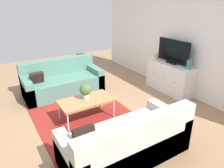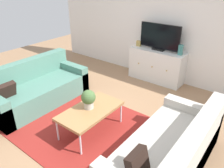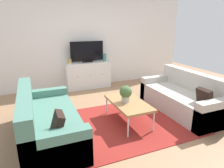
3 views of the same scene
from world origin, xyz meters
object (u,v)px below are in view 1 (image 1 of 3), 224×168
Objects in this scene: glass_vase at (189,65)px; mantel_clock at (157,56)px; couch_left_side at (62,82)px; couch_right_side at (128,144)px; flat_screen_tv at (173,52)px; potted_plant at (86,91)px; tv_console at (170,78)px; coffee_table at (86,101)px.

mantel_clock is at bearing 180.00° from glass_vase.
glass_vase is (1.93, 2.37, 0.58)m from couch_left_side.
couch_left_side and couch_right_side have the same top height.
flat_screen_tv reaches higher than mantel_clock.
couch_left_side is 6.18× the size of potted_plant.
glass_vase is (0.52, -0.02, -0.19)m from flat_screen_tv.
flat_screen_tv is (0.00, 0.02, 0.67)m from tv_console.
glass_vase is at bearing 0.00° from mantel_clock.
couch_right_side is 6.18× the size of potted_plant.
coffee_table is 2.48m from glass_vase.
couch_left_side is at bearing -120.69° from tv_console.
mantel_clock is (-0.52, 0.00, 0.44)m from tv_console.
couch_right_side is 1.46m from potted_plant.
glass_vase is 1.66× the size of mantel_clock.
couch_left_side is 1.83× the size of coffee_table.
glass_vase reaches higher than mantel_clock.
potted_plant is (-1.42, -0.01, 0.32)m from couch_right_side.
potted_plant is at bearing -76.68° from mantel_clock.
mantel_clock is at bearing 103.32° from potted_plant.
couch_right_side is 3.14m from mantel_clock.
couch_right_side is at bearing -68.36° from glass_vase.
tv_console is at bearing 91.03° from potted_plant.
potted_plant is 2.46m from mantel_clock.
glass_vase reaches higher than potted_plant.
couch_right_side is 14.80× the size of mantel_clock.
coffee_table is 0.82× the size of tv_console.
flat_screen_tv is at bearing 91.02° from potted_plant.
tv_console is (-1.46, 2.37, 0.10)m from couch_right_side.
couch_right_side is 2.02× the size of flat_screen_tv.
potted_plant is 2.44m from glass_vase.
potted_plant is at bearing -101.36° from glass_vase.
coffee_table is at bearing -178.91° from couch_right_side.
flat_screen_tv is at bearing 92.16° from coffee_table.
mantel_clock reaches higher than tv_console.
couch_left_side is 2.76m from tv_console.
potted_plant is 0.24× the size of tv_console.
couch_right_side is at bearing -58.57° from flat_screen_tv.
tv_console reaches higher than coffee_table.
couch_right_side is at bearing 0.00° from couch_left_side.
tv_console is 9.87× the size of mantel_clock.
coffee_table is at bearing -87.84° from flat_screen_tv.
tv_console is 0.67m from flat_screen_tv.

